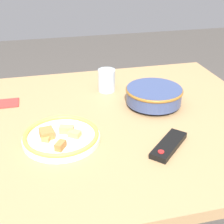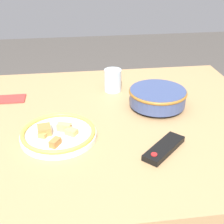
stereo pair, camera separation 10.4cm
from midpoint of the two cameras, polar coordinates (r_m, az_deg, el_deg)
The scene contains 6 objects.
dining_table at distance 1.26m, azimuth 1.18°, elevation -4.14°, with size 1.33×1.06×0.72m.
noodle_bowl at distance 1.31m, azimuth 10.58°, elevation 2.68°, with size 0.24×0.24×0.08m.
food_plate at distance 1.11m, azimuth -7.18°, elevation -4.04°, with size 0.27×0.27×0.05m.
tv_remote at distance 1.06m, azimuth 12.29°, elevation -6.56°, with size 0.17×0.17×0.02m.
drinking_glass at distance 1.45m, azimuth 2.22°, elevation 5.78°, with size 0.08×0.08×0.10m.
folded_napkin at distance 1.43m, azimuth -15.99°, elevation 2.25°, with size 0.12×0.08×0.01m.
Camera 2 is at (0.12, 1.06, 1.32)m, focal length 50.00 mm.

